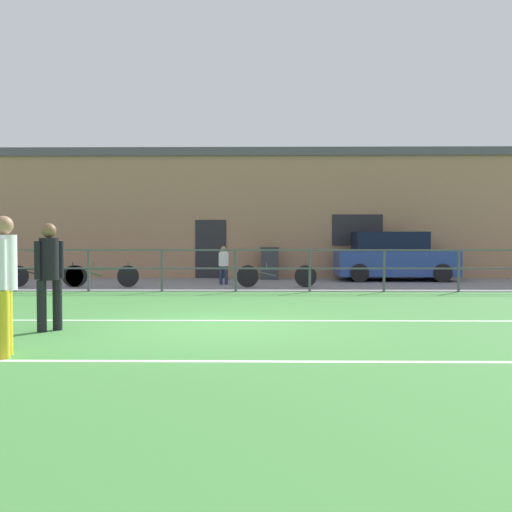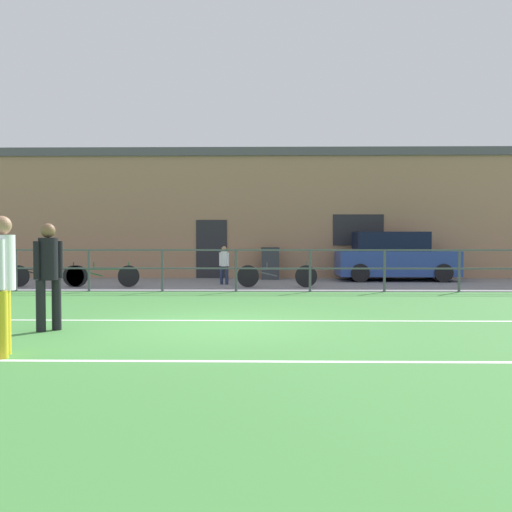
{
  "view_description": "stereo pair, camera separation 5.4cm",
  "coord_description": "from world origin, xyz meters",
  "px_view_note": "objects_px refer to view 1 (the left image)",
  "views": [
    {
      "loc": [
        0.76,
        -9.4,
        1.45
      ],
      "look_at": [
        0.57,
        4.08,
        1.03
      ],
      "focal_mm": 40.11,
      "sensor_mm": 36.0,
      "label": 1
    },
    {
      "loc": [
        0.81,
        -9.4,
        1.45
      ],
      "look_at": [
        0.57,
        4.08,
        1.03
      ],
      "focal_mm": 40.11,
      "sensor_mm": 36.0,
      "label": 2
    }
  ],
  "objects_px": {
    "spectator_child": "(224,263)",
    "bicycle_parked_0": "(102,276)",
    "parked_car_red": "(394,258)",
    "trash_bin_0": "(270,263)",
    "player_goalkeeper": "(49,270)",
    "bicycle_parked_2": "(45,276)",
    "player_striker": "(4,277)",
    "bicycle_parked_1": "(276,276)"
  },
  "relations": [
    {
      "from": "spectator_child",
      "to": "bicycle_parked_0",
      "type": "bearing_deg",
      "value": 34.15
    },
    {
      "from": "parked_car_red",
      "to": "trash_bin_0",
      "type": "xyz_separation_m",
      "value": [
        -4.19,
        0.49,
        -0.21
      ]
    },
    {
      "from": "player_goalkeeper",
      "to": "bicycle_parked_0",
      "type": "relative_size",
      "value": 0.78
    },
    {
      "from": "parked_car_red",
      "to": "bicycle_parked_2",
      "type": "height_order",
      "value": "parked_car_red"
    },
    {
      "from": "player_striker",
      "to": "trash_bin_0",
      "type": "distance_m",
      "value": 13.38
    },
    {
      "from": "bicycle_parked_0",
      "to": "bicycle_parked_2",
      "type": "distance_m",
      "value": 1.67
    },
    {
      "from": "bicycle_parked_0",
      "to": "bicycle_parked_2",
      "type": "xyz_separation_m",
      "value": [
        -1.67,
        0.0,
        -0.0
      ]
    },
    {
      "from": "parked_car_red",
      "to": "bicycle_parked_2",
      "type": "bearing_deg",
      "value": -165.63
    },
    {
      "from": "spectator_child",
      "to": "bicycle_parked_2",
      "type": "distance_m",
      "value": 5.26
    },
    {
      "from": "player_goalkeeper",
      "to": "bicycle_parked_0",
      "type": "height_order",
      "value": "player_goalkeeper"
    },
    {
      "from": "parked_car_red",
      "to": "bicycle_parked_1",
      "type": "relative_size",
      "value": 1.69
    },
    {
      "from": "player_goalkeeper",
      "to": "trash_bin_0",
      "type": "height_order",
      "value": "player_goalkeeper"
    },
    {
      "from": "bicycle_parked_2",
      "to": "parked_car_red",
      "type": "bearing_deg",
      "value": 14.37
    },
    {
      "from": "player_goalkeeper",
      "to": "parked_car_red",
      "type": "bearing_deg",
      "value": -168.96
    },
    {
      "from": "parked_car_red",
      "to": "player_striker",
      "type": "bearing_deg",
      "value": -121.25
    },
    {
      "from": "spectator_child",
      "to": "trash_bin_0",
      "type": "distance_m",
      "value": 2.69
    },
    {
      "from": "bicycle_parked_0",
      "to": "trash_bin_0",
      "type": "xyz_separation_m",
      "value": [
        4.93,
        3.25,
        0.23
      ]
    },
    {
      "from": "bicycle_parked_2",
      "to": "bicycle_parked_1",
      "type": "bearing_deg",
      "value": 0.0
    },
    {
      "from": "spectator_child",
      "to": "bicycle_parked_1",
      "type": "relative_size",
      "value": 0.51
    },
    {
      "from": "bicycle_parked_2",
      "to": "bicycle_parked_0",
      "type": "bearing_deg",
      "value": -0.0
    },
    {
      "from": "spectator_child",
      "to": "trash_bin_0",
      "type": "bearing_deg",
      "value": -104.15
    },
    {
      "from": "player_goalkeeper",
      "to": "parked_car_red",
      "type": "xyz_separation_m",
      "value": [
        7.74,
        10.53,
        -0.16
      ]
    },
    {
      "from": "trash_bin_0",
      "to": "bicycle_parked_2",
      "type": "bearing_deg",
      "value": -153.76
    },
    {
      "from": "bicycle_parked_0",
      "to": "bicycle_parked_1",
      "type": "relative_size",
      "value": 0.92
    },
    {
      "from": "trash_bin_0",
      "to": "bicycle_parked_0",
      "type": "bearing_deg",
      "value": -146.58
    },
    {
      "from": "parked_car_red",
      "to": "bicycle_parked_1",
      "type": "bearing_deg",
      "value": -145.51
    },
    {
      "from": "bicycle_parked_1",
      "to": "bicycle_parked_2",
      "type": "bearing_deg",
      "value": -180.0
    },
    {
      "from": "player_goalkeeper",
      "to": "bicycle_parked_1",
      "type": "distance_m",
      "value": 8.63
    },
    {
      "from": "player_goalkeeper",
      "to": "bicycle_parked_1",
      "type": "height_order",
      "value": "player_goalkeeper"
    },
    {
      "from": "bicycle_parked_2",
      "to": "player_striker",
      "type": "bearing_deg",
      "value": -71.54
    },
    {
      "from": "player_striker",
      "to": "bicycle_parked_1",
      "type": "relative_size",
      "value": 0.74
    },
    {
      "from": "bicycle_parked_0",
      "to": "bicycle_parked_1",
      "type": "xyz_separation_m",
      "value": [
        5.1,
        0.0,
        0.01
      ]
    },
    {
      "from": "spectator_child",
      "to": "bicycle_parked_2",
      "type": "relative_size",
      "value": 0.53
    },
    {
      "from": "bicycle_parked_2",
      "to": "spectator_child",
      "type": "bearing_deg",
      "value": 10.84
    },
    {
      "from": "bicycle_parked_1",
      "to": "bicycle_parked_2",
      "type": "xyz_separation_m",
      "value": [
        -6.77,
        -0.0,
        -0.01
      ]
    },
    {
      "from": "spectator_child",
      "to": "player_goalkeeper",
      "type": "bearing_deg",
      "value": 94.84
    },
    {
      "from": "parked_car_red",
      "to": "spectator_child",
      "type": "bearing_deg",
      "value": -162.49
    },
    {
      "from": "bicycle_parked_0",
      "to": "bicycle_parked_2",
      "type": "height_order",
      "value": "bicycle_parked_0"
    },
    {
      "from": "parked_car_red",
      "to": "bicycle_parked_0",
      "type": "height_order",
      "value": "parked_car_red"
    },
    {
      "from": "player_goalkeeper",
      "to": "parked_car_red",
      "type": "distance_m",
      "value": 13.07
    },
    {
      "from": "spectator_child",
      "to": "parked_car_red",
      "type": "bearing_deg",
      "value": -144.15
    },
    {
      "from": "bicycle_parked_1",
      "to": "bicycle_parked_2",
      "type": "distance_m",
      "value": 6.77
    }
  ]
}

